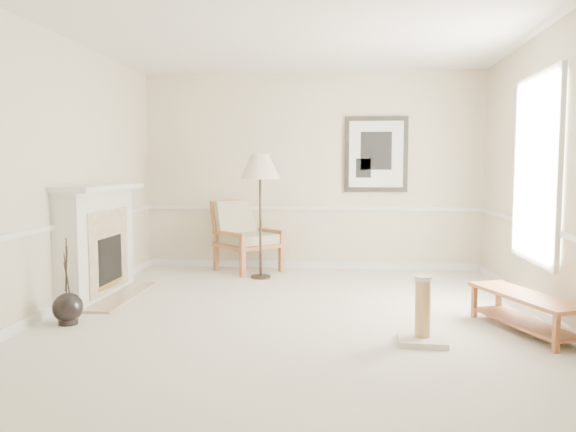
{
  "coord_description": "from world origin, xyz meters",
  "views": [
    {
      "loc": [
        0.5,
        -5.6,
        1.52
      ],
      "look_at": [
        -0.14,
        0.7,
        0.96
      ],
      "focal_mm": 35.0,
      "sensor_mm": 36.0,
      "label": 1
    }
  ],
  "objects_px": {
    "floor_lamp": "(260,170)",
    "scratching_post": "(422,322)",
    "armchair": "(244,233)",
    "bench": "(524,307)",
    "floor_vase": "(68,309)"
  },
  "relations": [
    {
      "from": "floor_lamp",
      "to": "scratching_post",
      "type": "bearing_deg",
      "value": -55.75
    },
    {
      "from": "armchair",
      "to": "bench",
      "type": "relative_size",
      "value": 0.87
    },
    {
      "from": "bench",
      "to": "scratching_post",
      "type": "relative_size",
      "value": 2.22
    },
    {
      "from": "armchair",
      "to": "bench",
      "type": "height_order",
      "value": "armchair"
    },
    {
      "from": "floor_vase",
      "to": "bench",
      "type": "height_order",
      "value": "floor_vase"
    },
    {
      "from": "floor_lamp",
      "to": "bench",
      "type": "distance_m",
      "value": 3.79
    },
    {
      "from": "bench",
      "to": "scratching_post",
      "type": "xyz_separation_m",
      "value": [
        -0.97,
        -0.4,
        -0.05
      ]
    },
    {
      "from": "floor_vase",
      "to": "floor_lamp",
      "type": "height_order",
      "value": "floor_lamp"
    },
    {
      "from": "armchair",
      "to": "scratching_post",
      "type": "height_order",
      "value": "armchair"
    },
    {
      "from": "armchair",
      "to": "floor_lamp",
      "type": "height_order",
      "value": "floor_lamp"
    },
    {
      "from": "scratching_post",
      "to": "floor_vase",
      "type": "bearing_deg",
      "value": 176.09
    },
    {
      "from": "floor_vase",
      "to": "scratching_post",
      "type": "xyz_separation_m",
      "value": [
        3.33,
        -0.23,
        0.03
      ]
    },
    {
      "from": "floor_vase",
      "to": "armchair",
      "type": "bearing_deg",
      "value": 68.62
    },
    {
      "from": "armchair",
      "to": "bench",
      "type": "distance_m",
      "value": 4.23
    },
    {
      "from": "floor_vase",
      "to": "scratching_post",
      "type": "relative_size",
      "value": 1.45
    }
  ]
}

